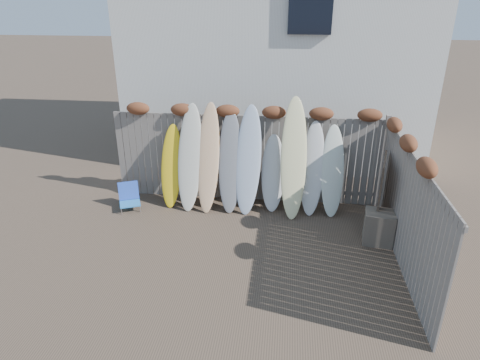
# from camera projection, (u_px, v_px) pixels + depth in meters

# --- Properties ---
(ground) EXTENTS (80.00, 80.00, 0.00)m
(ground) POSITION_uv_depth(u_px,v_px,m) (233.00, 256.00, 7.89)
(ground) COLOR #493A2D
(back_fence) EXTENTS (6.05, 0.28, 2.24)m
(back_fence) POSITION_uv_depth(u_px,v_px,m) (249.00, 151.00, 9.58)
(back_fence) COLOR slate
(back_fence) RESTS_ON ground
(right_fence) EXTENTS (0.28, 4.40, 2.24)m
(right_fence) POSITION_uv_depth(u_px,v_px,m) (407.00, 203.00, 7.35)
(right_fence) COLOR slate
(right_fence) RESTS_ON ground
(house) EXTENTS (8.50, 5.50, 6.33)m
(house) POSITION_uv_depth(u_px,v_px,m) (277.00, 39.00, 12.44)
(house) COLOR silver
(house) RESTS_ON ground
(beach_chair) EXTENTS (0.58, 0.60, 0.58)m
(beach_chair) POSITION_uv_depth(u_px,v_px,m) (129.00, 197.00, 9.52)
(beach_chair) COLOR #2778C5
(beach_chair) RESTS_ON ground
(wooden_crate) EXTENTS (0.62, 0.54, 0.65)m
(wooden_crate) POSITION_uv_depth(u_px,v_px,m) (379.00, 227.00, 8.19)
(wooden_crate) COLOR #4E463A
(wooden_crate) RESTS_ON ground
(lattice_panel) EXTENTS (0.28, 1.01, 1.54)m
(lattice_panel) POSITION_uv_depth(u_px,v_px,m) (380.00, 195.00, 8.48)
(lattice_panel) COLOR brown
(lattice_panel) RESTS_ON ground
(surfboard_0) EXTENTS (0.52, 0.68, 1.81)m
(surfboard_0) POSITION_uv_depth(u_px,v_px,m) (171.00, 166.00, 9.50)
(surfboard_0) COLOR yellow
(surfboard_0) RESTS_ON ground
(surfboard_1) EXTENTS (0.59, 0.84, 2.28)m
(surfboard_1) POSITION_uv_depth(u_px,v_px,m) (190.00, 158.00, 9.32)
(surfboard_1) COLOR beige
(surfboard_1) RESTS_ON ground
(surfboard_2) EXTENTS (0.53, 0.84, 2.32)m
(surfboard_2) POSITION_uv_depth(u_px,v_px,m) (208.00, 158.00, 9.25)
(surfboard_2) COLOR #FFD98D
(surfboard_2) RESTS_ON ground
(surfboard_3) EXTENTS (0.54, 0.78, 2.15)m
(surfboard_3) POSITION_uv_depth(u_px,v_px,m) (230.00, 162.00, 9.25)
(surfboard_3) COLOR slate
(surfboard_3) RESTS_ON ground
(surfboard_4) EXTENTS (0.62, 0.85, 2.29)m
(surfboard_4) POSITION_uv_depth(u_px,v_px,m) (248.00, 160.00, 9.18)
(surfboard_4) COLOR #ADBED8
(surfboard_4) RESTS_ON ground
(surfboard_5) EXTENTS (0.52, 0.61, 1.65)m
(surfboard_5) POSITION_uv_depth(u_px,v_px,m) (273.00, 173.00, 9.34)
(surfboard_5) COLOR silver
(surfboard_5) RESTS_ON ground
(surfboard_6) EXTENTS (0.57, 0.89, 2.49)m
(surfboard_6) POSITION_uv_depth(u_px,v_px,m) (294.00, 159.00, 8.98)
(surfboard_6) COLOR beige
(surfboard_6) RESTS_ON ground
(surfboard_7) EXTENTS (0.54, 0.73, 1.97)m
(surfboard_7) POSITION_uv_depth(u_px,v_px,m) (312.00, 169.00, 9.16)
(surfboard_7) COLOR silver
(surfboard_7) RESTS_ON ground
(surfboard_8) EXTENTS (0.52, 0.71, 1.91)m
(surfboard_8) POSITION_uv_depth(u_px,v_px,m) (333.00, 171.00, 9.11)
(surfboard_8) COLOR silver
(surfboard_8) RESTS_ON ground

